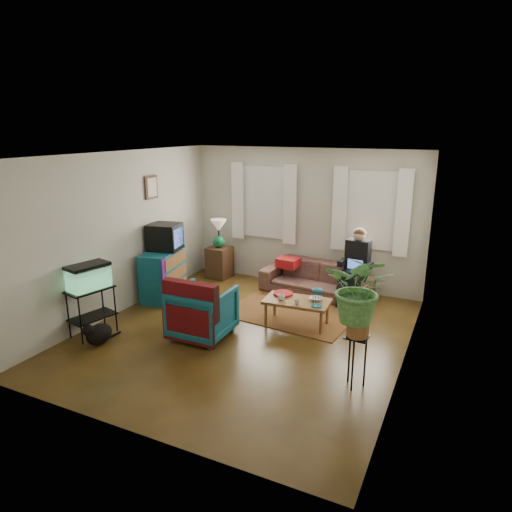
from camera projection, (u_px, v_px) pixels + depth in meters
The scene contains 31 objects.
floor at pixel (244, 334), 6.77m from camera, with size 4.50×5.00×0.01m, color #4F2B14.
ceiling at pixel (243, 155), 6.05m from camera, with size 4.50×5.00×0.01m, color white.
wall_back at pixel (304, 218), 8.58m from camera, with size 4.50×0.01×2.60m, color silver.
wall_front at pixel (122, 312), 4.24m from camera, with size 4.50×0.01×2.60m, color silver.
wall_left at pixel (119, 234), 7.34m from camera, with size 0.01×5.00×2.60m, color silver.
wall_right at pixel (410, 270), 5.48m from camera, with size 0.01×5.00×2.60m, color silver.
window_left at pixel (265, 202), 8.83m from camera, with size 1.08×0.04×1.38m, color white.
window_right at pixel (371, 210), 7.98m from camera, with size 1.08×0.04×1.38m, color white.
curtains_left at pixel (263, 203), 8.76m from camera, with size 1.36×0.06×1.50m, color white.
curtains_right at pixel (370, 211), 7.91m from camera, with size 1.36×0.06×1.50m, color white.
picture_frame at pixel (152, 187), 7.89m from camera, with size 0.04×0.32×0.40m, color #3D2616.
area_rug at pixel (294, 310), 7.61m from camera, with size 2.00×1.60×0.01m, color brown.
sofa at pixel (316, 274), 8.26m from camera, with size 1.99×0.79×0.78m, color brown.
seated_person at pixel (355, 269), 7.85m from camera, with size 0.50×0.61×1.19m, color black, non-canonical shape.
side_table at pixel (219, 262), 9.22m from camera, with size 0.43×0.43×0.63m, color #3E2D17.
table_lamp at pixel (219, 234), 9.06m from camera, with size 0.32×0.32×0.58m, color white, non-canonical shape.
dresser at pixel (163, 274), 8.11m from camera, with size 0.48×0.96×0.87m, color #12596D.
crt_tv at pixel (165, 237), 8.02m from camera, with size 0.53×0.48×0.46m, color black.
aquarium_stand at pixel (92, 312), 6.65m from camera, with size 0.36×0.64×0.72m, color black.
aquarium at pixel (88, 276), 6.50m from camera, with size 0.32×0.59×0.38m, color #7FD899.
black_cat at pixel (99, 332), 6.41m from camera, with size 0.28×0.43×0.37m, color black.
armchair at pixel (202, 310), 6.60m from camera, with size 0.80×0.75×0.82m, color #115D66.
serape_throw at pixel (190, 306), 6.28m from camera, with size 0.83×0.19×0.68m, color #9E0A0A.
coffee_table at pixel (297, 312), 7.02m from camera, with size 0.99×0.54×0.41m, color brown.
cup_a at pixel (281, 297), 6.96m from camera, with size 0.11×0.11×0.09m, color white.
cup_b at pixel (297, 301), 6.80m from camera, with size 0.09×0.09×0.08m, color beige.
bowl at pixel (316, 299), 6.95m from camera, with size 0.19×0.19×0.05m, color white.
snack_tray at pixel (283, 294), 7.18m from camera, with size 0.31×0.31×0.04m, color #B21414.
birdcage at pixel (317, 297), 6.69m from camera, with size 0.16×0.16×0.29m, color #115B6B, non-canonical shape.
plant_stand at pixel (356, 361), 5.32m from camera, with size 0.28×0.28×0.65m, color black.
potted_plant at pixel (360, 299), 5.11m from camera, with size 0.74×0.64×0.83m, color #599947.
Camera 1 is at (2.81, -5.52, 2.97)m, focal length 32.00 mm.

